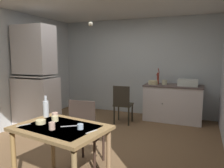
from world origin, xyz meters
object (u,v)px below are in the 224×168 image
object	(u,v)px
chair_by_counter	(123,103)
dining_table	(61,136)
sink_basin	(188,83)
hutch_cabinet	(36,81)
glass_bottle	(46,108)
mug_dark	(55,116)
hand_pump	(158,77)
mixing_bowl_counter	(153,83)
chair_far_side	(86,132)
serving_bowl_wide	(41,122)

from	to	relation	value
chair_by_counter	dining_table	bearing A→B (deg)	-85.82
sink_basin	dining_table	size ratio (longest dim) A/B	0.39
hutch_cabinet	glass_bottle	distance (m)	2.01
chair_by_counter	mug_dark	world-z (taller)	chair_by_counter
sink_basin	chair_by_counter	world-z (taller)	sink_basin
hand_pump	chair_by_counter	size ratio (longest dim) A/B	0.44
mixing_bowl_counter	dining_table	distance (m)	3.29
hand_pump	chair_far_side	size ratio (longest dim) A/B	0.40
dining_table	glass_bottle	size ratio (longest dim) A/B	4.05
chair_by_counter	serving_bowl_wide	xyz separation A→B (m)	(-0.08, -2.63, 0.32)
hutch_cabinet	dining_table	bearing A→B (deg)	-42.29
hutch_cabinet	sink_basin	bearing A→B (deg)	28.82
mixing_bowl_counter	glass_bottle	bearing A→B (deg)	-104.34
sink_basin	hand_pump	size ratio (longest dim) A/B	1.13
hand_pump	dining_table	size ratio (longest dim) A/B	0.34
dining_table	mixing_bowl_counter	bearing A→B (deg)	83.69
chair_far_side	mug_dark	xyz separation A→B (m)	(-0.24, -0.36, 0.30)
mixing_bowl_counter	chair_far_side	world-z (taller)	chair_far_side
serving_bowl_wide	hutch_cabinet	bearing A→B (deg)	132.96
sink_basin	chair_far_side	distance (m)	3.00
hutch_cabinet	chair_by_counter	bearing A→B (deg)	30.27
glass_bottle	chair_far_side	bearing A→B (deg)	39.35
dining_table	glass_bottle	xyz separation A→B (m)	(-0.41, 0.26, 0.23)
mixing_bowl_counter	chair_by_counter	bearing A→B (deg)	-130.79
mug_dark	glass_bottle	world-z (taller)	glass_bottle
hutch_cabinet	glass_bottle	world-z (taller)	hutch_cabinet
hand_pump	serving_bowl_wide	bearing A→B (deg)	-102.34
hutch_cabinet	sink_basin	world-z (taller)	hutch_cabinet
sink_basin	mixing_bowl_counter	bearing A→B (deg)	-176.43
hutch_cabinet	dining_table	size ratio (longest dim) A/B	1.93
dining_table	chair_far_side	xyz separation A→B (m)	(-0.01, 0.58, -0.15)
hand_pump	mug_dark	size ratio (longest dim) A/B	4.80
hand_pump	serving_bowl_wide	size ratio (longest dim) A/B	3.32
dining_table	serving_bowl_wide	size ratio (longest dim) A/B	9.64
hutch_cabinet	mixing_bowl_counter	size ratio (longest dim) A/B	9.54
mixing_bowl_counter	chair_far_side	xyz separation A→B (m)	(-0.37, -2.68, -0.40)
serving_bowl_wide	glass_bottle	distance (m)	0.31
chair_by_counter	serving_bowl_wide	bearing A→B (deg)	-91.85
mug_dark	glass_bottle	distance (m)	0.18
mixing_bowl_counter	serving_bowl_wide	size ratio (longest dim) A/B	1.95
hand_pump	glass_bottle	distance (m)	3.22
hand_pump	dining_table	distance (m)	3.41
mixing_bowl_counter	sink_basin	bearing A→B (deg)	3.57
serving_bowl_wide	mug_dark	bearing A→B (deg)	81.47
sink_basin	chair_far_side	xyz separation A→B (m)	(-1.17, -2.73, -0.43)
chair_by_counter	glass_bottle	bearing A→B (deg)	-95.22
chair_by_counter	glass_bottle	size ratio (longest dim) A/B	3.19
sink_basin	serving_bowl_wide	bearing A→B (deg)	-113.44
dining_table	serving_bowl_wide	world-z (taller)	serving_bowl_wide
hutch_cabinet	dining_table	xyz separation A→B (m)	(1.83, -1.67, -0.36)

